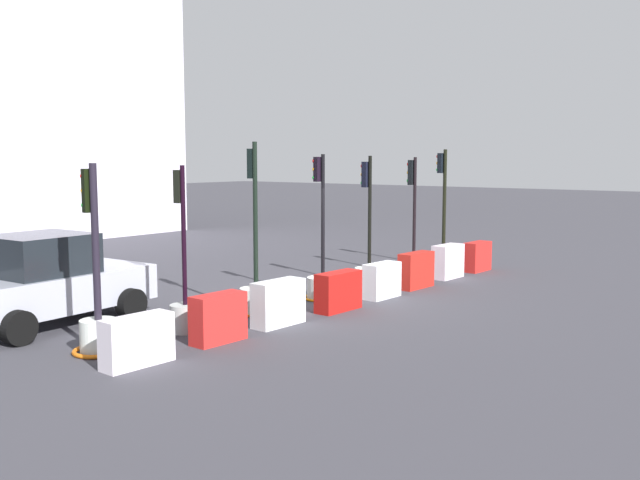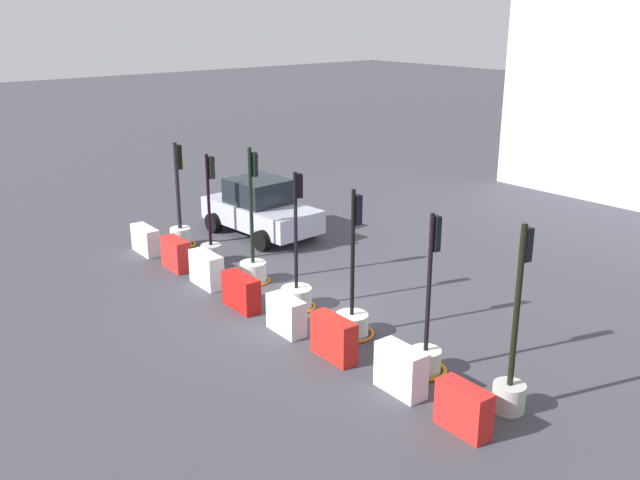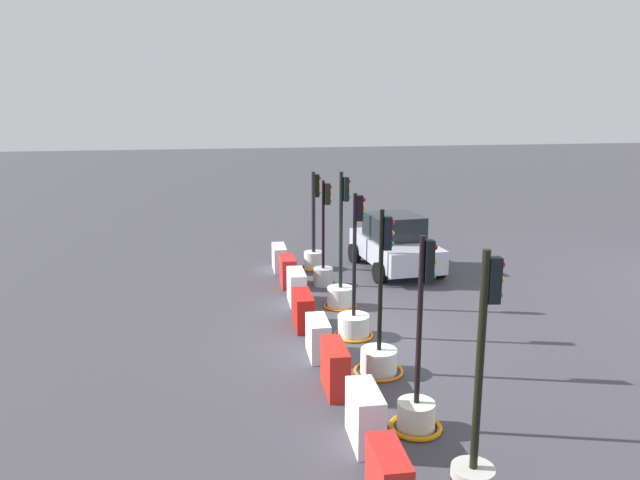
{
  "view_description": "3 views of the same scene",
  "coord_description": "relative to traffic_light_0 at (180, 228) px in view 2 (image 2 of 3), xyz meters",
  "views": [
    {
      "loc": [
        -12.57,
        -9.48,
        3.17
      ],
      "look_at": [
        0.13,
        0.33,
        1.32
      ],
      "focal_mm": 39.75,
      "sensor_mm": 36.0,
      "label": 1
    },
    {
      "loc": [
        12.19,
        -9.32,
        6.71
      ],
      "look_at": [
        0.04,
        0.79,
        1.55
      ],
      "focal_mm": 39.91,
      "sensor_mm": 36.0,
      "label": 2
    },
    {
      "loc": [
        12.33,
        -3.11,
        5.12
      ],
      "look_at": [
        -2.09,
        -0.24,
        1.79
      ],
      "focal_mm": 33.68,
      "sensor_mm": 36.0,
      "label": 3
    }
  ],
  "objects": [
    {
      "name": "traffic_light_4",
      "position": [
        7.71,
        -0.16,
        -0.1
      ],
      "size": [
        0.98,
        0.98,
        3.23
      ],
      "color": "silver",
      "rests_on": "ground_plane"
    },
    {
      "name": "traffic_light_2",
      "position": [
        3.77,
        -0.01,
        -0.03
      ],
      "size": [
        0.86,
        0.86,
        3.5
      ],
      "color": "silver",
      "rests_on": "ground_plane"
    },
    {
      "name": "traffic_light_5",
      "position": [
        9.85,
        -0.18,
        -0.06
      ],
      "size": [
        0.86,
        0.86,
        3.2
      ],
      "color": "silver",
      "rests_on": "ground_plane"
    },
    {
      "name": "traffic_light_1",
      "position": [
        1.81,
        -0.06,
        0.04
      ],
      "size": [
        0.57,
        0.57,
        3.05
      ],
      "color": "#B0B2AF",
      "rests_on": "ground_plane"
    },
    {
      "name": "construction_barrier_6",
      "position": [
        10.07,
        -1.1,
        -0.1
      ],
      "size": [
        1.03,
        0.47,
        0.89
      ],
      "color": "white",
      "rests_on": "ground_plane"
    },
    {
      "name": "construction_barrier_7",
      "position": [
        11.63,
        -1.22,
        -0.13
      ],
      "size": [
        0.99,
        0.44,
        0.83
      ],
      "color": "red",
      "rests_on": "ground_plane"
    },
    {
      "name": "construction_barrier_2",
      "position": [
        3.25,
        -1.07,
        -0.11
      ],
      "size": [
        1.13,
        0.46,
        0.87
      ],
      "color": "silver",
      "rests_on": "ground_plane"
    },
    {
      "name": "car_silver_hatchback",
      "position": [
        0.58,
        2.48,
        0.28
      ],
      "size": [
        4.05,
        2.32,
        1.75
      ],
      "color": "#ABAFBF",
      "rests_on": "ground_plane"
    },
    {
      "name": "construction_barrier_3",
      "position": [
        5.01,
        -1.2,
        -0.14
      ],
      "size": [
        1.14,
        0.45,
        0.82
      ],
      "color": "#AF1511",
      "rests_on": "ground_plane"
    },
    {
      "name": "construction_barrier_4",
      "position": [
        6.72,
        -1.18,
        -0.15
      ],
      "size": [
        1.01,
        0.45,
        0.8
      ],
      "color": "silver",
      "rests_on": "ground_plane"
    },
    {
      "name": "traffic_light_0",
      "position": [
        0.0,
        0.0,
        0.0
      ],
      "size": [
        0.86,
        0.86,
        3.09
      ],
      "color": "silver",
      "rests_on": "ground_plane"
    },
    {
      "name": "construction_barrier_5",
      "position": [
        8.28,
        -1.17,
        -0.11
      ],
      "size": [
        1.11,
        0.42,
        0.88
      ],
      "color": "red",
      "rests_on": "ground_plane"
    },
    {
      "name": "traffic_light_3",
      "position": [
        5.8,
        -0.18,
        -0.09
      ],
      "size": [
        0.89,
        0.89,
        3.26
      ],
      "color": "silver",
      "rests_on": "ground_plane"
    },
    {
      "name": "construction_barrier_1",
      "position": [
        1.67,
        -1.07,
        -0.12
      ],
      "size": [
        1.03,
        0.45,
        0.85
      ],
      "color": "red",
      "rests_on": "ground_plane"
    },
    {
      "name": "construction_barrier_0",
      "position": [
        -0.07,
        -1.1,
        -0.16
      ],
      "size": [
        1.16,
        0.44,
        0.78
      ],
      "color": "white",
      "rests_on": "ground_plane"
    },
    {
      "name": "ground_plane",
      "position": [
        5.83,
        -0.31,
        -0.55
      ],
      "size": [
        120.0,
        120.0,
        0.0
      ],
      "primitive_type": "plane",
      "color": "#3C3B43"
    },
    {
      "name": "traffic_light_6",
      "position": [
        11.72,
        -0.09,
        0.18
      ],
      "size": [
        0.58,
        0.58,
        3.43
      ],
      "color": "#B1B1A9",
      "rests_on": "ground_plane"
    }
  ]
}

